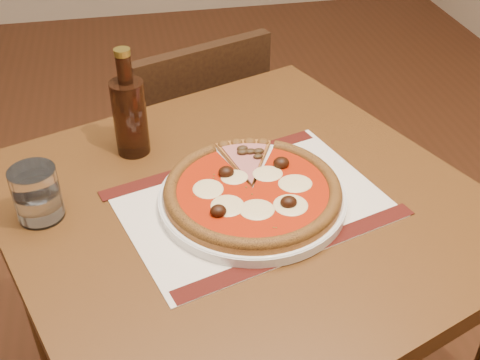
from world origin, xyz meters
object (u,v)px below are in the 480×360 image
table (242,242)px  pizza (253,190)px  chair_far (190,148)px  water_glass (37,194)px  bottle (130,114)px  plate (252,199)px

table → pizza: pizza is taller
table → chair_far: chair_far is taller
pizza → water_glass: size_ratio=3.24×
pizza → chair_far: bearing=93.7°
table → water_glass: (-0.35, 0.03, 0.15)m
chair_far → pizza: same height
bottle → table: bearing=-47.8°
chair_far → water_glass: water_glass is taller
table → water_glass: water_glass is taller
chair_far → pizza: bearing=72.6°
chair_far → bottle: size_ratio=3.71×
plate → bottle: (-0.20, 0.21, 0.07)m
chair_far → pizza: 0.71m
plate → chair_far: bearing=93.7°
plate → bottle: bottle is taller
table → bottle: (-0.18, 0.20, 0.19)m
water_glass → plate: bearing=-6.1°
water_glass → bottle: (0.17, 0.17, 0.04)m
table → plate: plate is taller
table → chair_far: bearing=92.3°
pizza → bottle: 0.29m
bottle → water_glass: bearing=-134.2°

